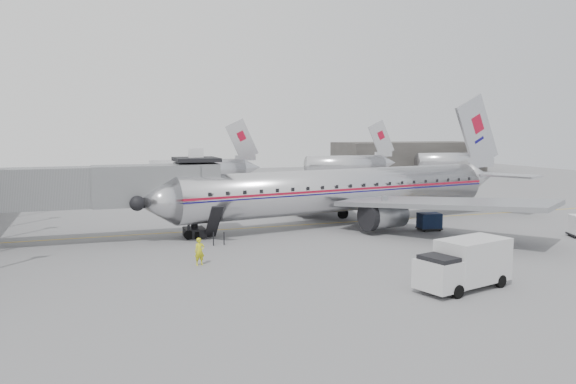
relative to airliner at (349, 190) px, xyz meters
name	(u,v)px	position (x,y,z in m)	size (l,w,h in m)	color
ground	(319,237)	(-5.17, -5.31, -3.11)	(160.00, 160.00, 0.00)	slate
hangar	(409,157)	(39.83, 54.69, -0.11)	(30.00, 12.00, 6.00)	#353331
apron_line	(324,223)	(-2.17, 0.69, -3.11)	(0.15, 60.00, 0.01)	gold
jet_bridge	(96,188)	(-21.83, -1.64, 1.07)	(21.00, 6.20, 7.10)	#595C5E
distant_aircraft_near	(199,169)	(-6.96, 36.69, -0.38)	(16.39, 3.20, 10.26)	silver
distant_aircraft_mid	(346,164)	(19.04, 40.69, -0.38)	(16.39, 3.20, 10.26)	silver
distant_aircraft_far	(451,160)	(43.04, 44.69, -0.38)	(16.39, 3.20, 10.26)	silver
airliner	(349,190)	(0.00, 0.00, 0.00)	(38.84, 35.69, 12.37)	silver
service_van	(464,263)	(-3.32, -21.33, -1.72)	(6.01, 3.51, 2.66)	#BABABC
baggage_cart_navy	(429,221)	(4.99, -5.50, -2.32)	(2.07, 1.69, 1.48)	black
ramp_worker	(200,252)	(-15.84, -11.31, -2.23)	(0.64, 0.42, 1.76)	#CDCC18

